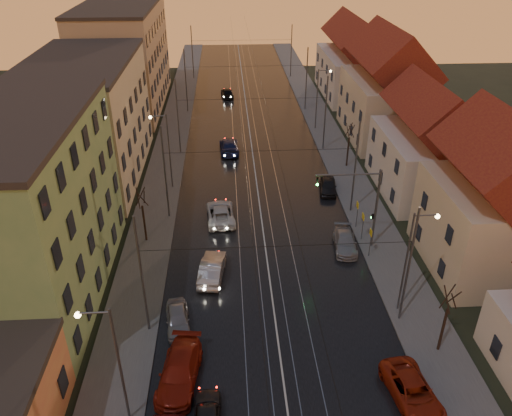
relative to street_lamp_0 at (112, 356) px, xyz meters
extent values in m
cube|color=black|center=(9.10, 38.00, -4.87)|extent=(16.00, 120.00, 0.04)
cube|color=#4C4C4C|center=(-0.90, 38.00, -4.81)|extent=(4.00, 120.00, 0.15)
cube|color=#4C4C4C|center=(19.10, 38.00, -4.81)|extent=(4.00, 120.00, 0.15)
cube|color=gray|center=(6.90, 38.00, -4.83)|extent=(0.06, 120.00, 0.03)
cube|color=gray|center=(8.33, 38.00, -4.83)|extent=(0.06, 120.00, 0.03)
cube|color=gray|center=(9.87, 38.00, -4.83)|extent=(0.06, 120.00, 0.03)
cube|color=gray|center=(11.30, 38.00, -4.83)|extent=(0.06, 120.00, 0.03)
cube|color=#608D5A|center=(-8.40, 12.00, 1.61)|extent=(10.00, 18.00, 13.00)
cube|color=#B4AD8B|center=(-8.40, 32.00, 1.11)|extent=(10.00, 20.00, 12.00)
cube|color=tan|center=(-8.40, 56.00, 2.11)|extent=(10.00, 24.00, 14.00)
cube|color=beige|center=(26.10, 13.00, -1.39)|extent=(8.50, 10.00, 7.00)
pyramid|color=maroon|center=(26.10, 13.00, 4.01)|extent=(8.67, 10.20, 3.80)
cube|color=silver|center=(26.10, 26.00, -1.89)|extent=(9.00, 12.00, 6.00)
pyramid|color=maroon|center=(26.10, 26.00, 2.71)|extent=(9.18, 12.24, 3.20)
cube|color=beige|center=(26.10, 41.00, -1.14)|extent=(9.00, 14.00, 7.50)
pyramid|color=maroon|center=(26.10, 41.00, 4.61)|extent=(9.18, 14.28, 4.00)
cube|color=silver|center=(26.10, 59.00, -1.64)|extent=(9.00, 16.00, 6.50)
pyramid|color=maroon|center=(26.10, 59.00, 3.36)|extent=(9.18, 16.32, 3.50)
cylinder|color=#595B60|center=(0.50, 7.00, -0.39)|extent=(0.16, 0.16, 9.00)
cylinder|color=#595B60|center=(17.70, 7.00, -0.39)|extent=(0.16, 0.16, 9.00)
cylinder|color=#595B60|center=(0.50, 22.00, -0.39)|extent=(0.16, 0.16, 9.00)
cylinder|color=#595B60|center=(17.70, 22.00, -0.39)|extent=(0.16, 0.16, 9.00)
cylinder|color=#595B60|center=(0.50, 37.00, -0.39)|extent=(0.16, 0.16, 9.00)
cylinder|color=#595B60|center=(17.70, 37.00, -0.39)|extent=(0.16, 0.16, 9.00)
cylinder|color=#595B60|center=(0.50, 52.00, -0.39)|extent=(0.16, 0.16, 9.00)
cylinder|color=#595B60|center=(17.70, 52.00, -0.39)|extent=(0.16, 0.16, 9.00)
cylinder|color=#595B60|center=(0.50, 70.00, -0.39)|extent=(0.16, 0.16, 9.00)
cylinder|color=#595B60|center=(17.70, 70.00, -0.39)|extent=(0.16, 0.16, 9.00)
cylinder|color=#595B60|center=(0.30, 0.00, -0.89)|extent=(0.14, 0.14, 8.00)
cylinder|color=#595B60|center=(-0.50, 0.00, 2.91)|extent=(1.60, 0.10, 0.10)
sphere|color=#FFD88C|center=(-1.22, 0.00, 2.81)|extent=(0.32, 0.32, 0.32)
cylinder|color=#595B60|center=(17.90, 8.00, -0.89)|extent=(0.14, 0.14, 8.00)
cylinder|color=#595B60|center=(18.70, 8.00, 2.91)|extent=(1.60, 0.10, 0.10)
sphere|color=#FFD88C|center=(19.42, 8.00, 2.81)|extent=(0.32, 0.32, 0.32)
cylinder|color=#595B60|center=(0.30, 28.00, -0.89)|extent=(0.14, 0.14, 8.00)
cylinder|color=#595B60|center=(-0.50, 28.00, 2.91)|extent=(1.60, 0.10, 0.10)
sphere|color=#FFD88C|center=(-1.22, 28.00, 2.81)|extent=(0.32, 0.32, 0.32)
cylinder|color=#595B60|center=(17.90, 44.00, -0.89)|extent=(0.14, 0.14, 8.00)
cylinder|color=#595B60|center=(18.70, 44.00, 2.91)|extent=(1.60, 0.10, 0.10)
sphere|color=#FFD88C|center=(19.42, 44.00, 2.81)|extent=(0.32, 0.32, 0.32)
cylinder|color=#595B60|center=(18.10, 16.00, -1.29)|extent=(0.20, 0.20, 7.20)
cylinder|color=#595B60|center=(15.50, 16.00, 2.01)|extent=(5.20, 0.14, 0.14)
imported|color=black|center=(13.10, 16.00, 1.41)|extent=(0.15, 0.18, 0.90)
sphere|color=#19FF3F|center=(13.10, 15.88, 1.26)|extent=(0.20, 0.20, 0.20)
cylinder|color=black|center=(-1.10, 18.00, -3.14)|extent=(0.18, 0.18, 3.50)
cylinder|color=black|center=(-0.86, 18.09, -0.59)|extent=(0.37, 0.92, 1.61)
cylinder|color=black|center=(-1.18, 18.23, -0.59)|extent=(0.91, 0.40, 1.61)
cylinder|color=black|center=(-1.33, 17.91, -0.59)|extent=(0.37, 0.92, 1.61)
cylinder|color=black|center=(-0.97, 17.78, -0.59)|extent=(0.84, 0.54, 1.62)
cylinder|color=black|center=(19.30, 4.00, -3.14)|extent=(0.18, 0.18, 3.50)
cylinder|color=black|center=(19.54, 4.09, -0.59)|extent=(0.37, 0.92, 1.61)
cylinder|color=black|center=(19.22, 4.23, -0.59)|extent=(0.91, 0.40, 1.61)
cylinder|color=black|center=(19.07, 3.91, -0.59)|extent=(0.37, 0.92, 1.61)
cylinder|color=black|center=(19.43, 3.78, -0.59)|extent=(0.84, 0.54, 1.62)
cylinder|color=black|center=(19.50, 32.00, -3.14)|extent=(0.18, 0.18, 3.50)
cylinder|color=black|center=(19.74, 32.09, -0.59)|extent=(0.37, 0.92, 1.61)
cylinder|color=black|center=(19.42, 32.23, -0.59)|extent=(0.91, 0.40, 1.61)
cylinder|color=black|center=(19.27, 31.91, -0.59)|extent=(0.37, 0.92, 1.61)
cylinder|color=black|center=(19.63, 31.78, -0.59)|extent=(0.84, 0.54, 1.62)
imported|color=#A6A5AB|center=(4.69, 12.64, -4.10)|extent=(2.27, 4.95, 1.57)
imported|color=beige|center=(5.32, 21.19, -4.15)|extent=(2.78, 5.43, 1.47)
imported|color=#161C43|center=(6.32, 36.98, -4.11)|extent=(2.45, 5.43, 1.55)
imported|color=black|center=(6.32, 58.84, -4.15)|extent=(2.16, 4.46, 1.47)
imported|color=maroon|center=(2.90, 2.55, -4.11)|extent=(2.87, 5.61, 1.56)
imported|color=gray|center=(2.43, 7.29, -4.23)|extent=(2.06, 4.02, 1.31)
imported|color=#99240F|center=(16.32, 0.31, -4.19)|extent=(2.95, 5.27, 1.39)
imported|color=#949499|center=(15.80, 15.91, -4.25)|extent=(2.25, 4.58, 1.28)
imported|color=black|center=(16.26, 26.16, -4.19)|extent=(2.18, 4.26, 1.39)
camera|label=1|loc=(6.20, -18.59, 19.07)|focal=35.00mm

